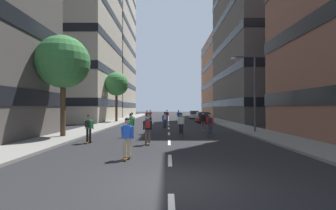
{
  "coord_description": "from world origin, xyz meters",
  "views": [
    {
      "loc": [
        -0.08,
        -7.0,
        2.21
      ],
      "look_at": [
        0.0,
        23.46,
        2.5
      ],
      "focal_mm": 25.5,
      "sensor_mm": 36.0,
      "label": 1
    }
  ],
  "objects_px": {
    "skater_0": "(150,114)",
    "skater_5": "(164,119)",
    "skater_9": "(131,121)",
    "streetlamp_right": "(250,85)",
    "skater_1": "(180,123)",
    "skater_2": "(126,136)",
    "skater_12": "(88,127)",
    "parked_car_mid": "(202,118)",
    "skater_10": "(148,122)",
    "skater_3": "(130,124)",
    "street_tree_near": "(62,62)",
    "skater_4": "(178,115)",
    "skater_11": "(202,120)",
    "parked_car_near": "(193,115)",
    "street_tree_mid": "(116,84)",
    "skater_7": "(147,127)",
    "skater_8": "(209,123)",
    "skater_6": "(146,115)",
    "skater_13": "(166,115)"
  },
  "relations": [
    {
      "from": "street_tree_near",
      "to": "skater_1",
      "type": "bearing_deg",
      "value": 10.26
    },
    {
      "from": "skater_4",
      "to": "skater_7",
      "type": "relative_size",
      "value": 1.0
    },
    {
      "from": "street_tree_mid",
      "to": "skater_10",
      "type": "distance_m",
      "value": 16.98
    },
    {
      "from": "skater_12",
      "to": "skater_7",
      "type": "bearing_deg",
      "value": -8.79
    },
    {
      "from": "streetlamp_right",
      "to": "skater_0",
      "type": "relative_size",
      "value": 3.65
    },
    {
      "from": "parked_car_near",
      "to": "street_tree_mid",
      "type": "xyz_separation_m",
      "value": [
        -12.65,
        -11.39,
        4.88
      ]
    },
    {
      "from": "street_tree_mid",
      "to": "skater_1",
      "type": "height_order",
      "value": "street_tree_mid"
    },
    {
      "from": "skater_2",
      "to": "skater_13",
      "type": "xyz_separation_m",
      "value": [
        1.59,
        28.17,
        0.03
      ]
    },
    {
      "from": "parked_car_near",
      "to": "skater_9",
      "type": "distance_m",
      "value": 26.84
    },
    {
      "from": "skater_12",
      "to": "skater_0",
      "type": "bearing_deg",
      "value": 86.69
    },
    {
      "from": "skater_7",
      "to": "skater_12",
      "type": "relative_size",
      "value": 1.0
    },
    {
      "from": "parked_car_mid",
      "to": "skater_5",
      "type": "relative_size",
      "value": 2.47
    },
    {
      "from": "skater_4",
      "to": "skater_11",
      "type": "height_order",
      "value": "same"
    },
    {
      "from": "skater_9",
      "to": "streetlamp_right",
      "type": "bearing_deg",
      "value": -2.4
    },
    {
      "from": "parked_car_near",
      "to": "skater_7",
      "type": "height_order",
      "value": "skater_7"
    },
    {
      "from": "skater_0",
      "to": "skater_5",
      "type": "bearing_deg",
      "value": -81.61
    },
    {
      "from": "skater_2",
      "to": "skater_3",
      "type": "bearing_deg",
      "value": 97.78
    },
    {
      "from": "street_tree_near",
      "to": "skater_12",
      "type": "bearing_deg",
      "value": -42.91
    },
    {
      "from": "parked_car_mid",
      "to": "skater_9",
      "type": "height_order",
      "value": "skater_9"
    },
    {
      "from": "skater_1",
      "to": "skater_2",
      "type": "relative_size",
      "value": 1.0
    },
    {
      "from": "parked_car_mid",
      "to": "skater_12",
      "type": "xyz_separation_m",
      "value": [
        -9.96,
        -20.06,
        0.32
      ]
    },
    {
      "from": "parked_car_mid",
      "to": "skater_6",
      "type": "relative_size",
      "value": 2.47
    },
    {
      "from": "skater_1",
      "to": "skater_13",
      "type": "height_order",
      "value": "same"
    },
    {
      "from": "street_tree_near",
      "to": "skater_7",
      "type": "relative_size",
      "value": 4.07
    },
    {
      "from": "parked_car_near",
      "to": "skater_8",
      "type": "relative_size",
      "value": 2.47
    },
    {
      "from": "street_tree_near",
      "to": "skater_1",
      "type": "height_order",
      "value": "street_tree_near"
    },
    {
      "from": "skater_4",
      "to": "skater_5",
      "type": "xyz_separation_m",
      "value": [
        -1.92,
        -12.6,
        0.03
      ]
    },
    {
      "from": "street_tree_near",
      "to": "skater_3",
      "type": "xyz_separation_m",
      "value": [
        4.81,
        0.48,
        -4.47
      ]
    },
    {
      "from": "skater_9",
      "to": "skater_11",
      "type": "bearing_deg",
      "value": 12.87
    },
    {
      "from": "streetlamp_right",
      "to": "skater_1",
      "type": "xyz_separation_m",
      "value": [
        -6.05,
        -1.67,
        -3.15
      ]
    },
    {
      "from": "streetlamp_right",
      "to": "skater_9",
      "type": "distance_m",
      "value": 10.72
    },
    {
      "from": "skater_5",
      "to": "skater_1",
      "type": "bearing_deg",
      "value": -74.65
    },
    {
      "from": "skater_10",
      "to": "skater_7",
      "type": "bearing_deg",
      "value": -85.8
    },
    {
      "from": "skater_3",
      "to": "skater_1",
      "type": "bearing_deg",
      "value": 15.79
    },
    {
      "from": "parked_car_near",
      "to": "skater_13",
      "type": "height_order",
      "value": "skater_13"
    },
    {
      "from": "parked_car_near",
      "to": "skater_8",
      "type": "bearing_deg",
      "value": -93.8
    },
    {
      "from": "skater_3",
      "to": "skater_9",
      "type": "xyz_separation_m",
      "value": [
        -0.39,
        3.17,
        0.0
      ]
    },
    {
      "from": "skater_5",
      "to": "streetlamp_right",
      "type": "bearing_deg",
      "value": -23.63
    },
    {
      "from": "skater_0",
      "to": "skater_8",
      "type": "distance_m",
      "value": 26.08
    },
    {
      "from": "parked_car_near",
      "to": "skater_1",
      "type": "distance_m",
      "value": 27.93
    },
    {
      "from": "skater_8",
      "to": "skater_12",
      "type": "xyz_separation_m",
      "value": [
        -8.08,
        -3.44,
        0.0
      ]
    },
    {
      "from": "streetlamp_right",
      "to": "skater_10",
      "type": "relative_size",
      "value": 3.65
    },
    {
      "from": "parked_car_near",
      "to": "skater_6",
      "type": "xyz_separation_m",
      "value": [
        -8.19,
        -11.17,
        0.32
      ]
    },
    {
      "from": "skater_0",
      "to": "skater_8",
      "type": "bearing_deg",
      "value": -75.74
    },
    {
      "from": "skater_2",
      "to": "parked_car_near",
      "type": "bearing_deg",
      "value": 79.35
    },
    {
      "from": "skater_10",
      "to": "skater_5",
      "type": "bearing_deg",
      "value": 71.38
    },
    {
      "from": "skater_4",
      "to": "skater_12",
      "type": "relative_size",
      "value": 1.0
    },
    {
      "from": "skater_1",
      "to": "skater_2",
      "type": "bearing_deg",
      "value": -107.9
    },
    {
      "from": "parked_car_mid",
      "to": "skater_10",
      "type": "height_order",
      "value": "skater_10"
    },
    {
      "from": "skater_1",
      "to": "skater_5",
      "type": "height_order",
      "value": "same"
    }
  ]
}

